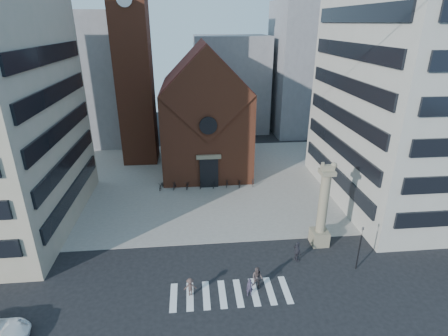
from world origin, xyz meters
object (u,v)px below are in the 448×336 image
(traffic_light, at_px, (360,247))
(pedestrian_1, at_px, (257,278))
(scooter_0, at_px, (162,186))
(pedestrian_0, at_px, (250,287))
(pedestrian_2, at_px, (297,251))
(lion_column, at_px, (322,213))

(traffic_light, relative_size, pedestrian_1, 2.25)
(pedestrian_1, relative_size, scooter_0, 1.02)
(pedestrian_0, bearing_deg, traffic_light, 5.03)
(pedestrian_1, xyz_separation_m, pedestrian_2, (4.24, 3.11, 0.02))
(lion_column, xyz_separation_m, scooter_0, (-16.25, 13.82, -2.92))
(traffic_light, relative_size, scooter_0, 2.30)
(lion_column, distance_m, pedestrian_1, 9.36)
(pedestrian_1, xyz_separation_m, scooter_0, (-9.06, 19.28, -0.42))
(traffic_light, bearing_deg, lion_column, 116.46)
(pedestrian_1, height_order, pedestrian_2, pedestrian_2)
(lion_column, height_order, pedestrian_1, lion_column)
(pedestrian_0, relative_size, pedestrian_1, 0.82)
(lion_column, relative_size, traffic_light, 2.02)
(traffic_light, bearing_deg, pedestrian_2, 161.54)
(lion_column, bearing_deg, pedestrian_1, -142.78)
(lion_column, height_order, scooter_0, lion_column)
(traffic_light, bearing_deg, pedestrian_0, -166.86)
(pedestrian_1, bearing_deg, scooter_0, 146.74)
(pedestrian_1, distance_m, pedestrian_2, 5.26)
(lion_column, xyz_separation_m, traffic_light, (1.99, -4.00, -1.17))
(pedestrian_0, relative_size, scooter_0, 0.84)
(lion_column, xyz_separation_m, pedestrian_2, (-2.94, -2.35, -2.48))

